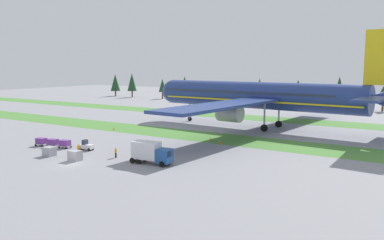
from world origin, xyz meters
The scene contains 17 objects.
ground_plane centered at (0.00, 0.00, 0.00)m, with size 400.00×400.00×0.00m, color gray.
grass_strip_near centered at (0.00, 33.31, 0.00)m, with size 320.00×12.15×0.01m, color #4C8438.
grass_strip_far centered at (0.00, 69.61, 0.00)m, with size 320.00×12.15×0.01m, color #4C8438.
airliner centered at (11.84, 51.30, 8.33)m, with size 65.33×80.49×23.24m.
baggage_tug centered at (-6.01, 8.88, 0.81)m, with size 2.79×1.74×1.97m.
cargo_dolly_lead centered at (-10.95, 8.00, 0.92)m, with size 2.43×1.86×1.55m.
cargo_dolly_second centered at (-13.81, 7.49, 0.92)m, with size 2.43×1.86×1.55m.
cargo_dolly_third centered at (-16.66, 6.98, 0.92)m, with size 2.43×1.86×1.55m.
catering_truck centered at (10.92, 6.99, 1.95)m, with size 7.16×3.03×3.58m.
ground_crew_marshaller centered at (-5.03, 6.15, 0.95)m, with size 0.45×0.39×1.74m.
ground_crew_loader centered at (2.95, 7.26, 0.95)m, with size 0.54×0.36×1.74m.
uld_container_0 centered at (-7.87, 1.99, 0.79)m, with size 2.00×1.60×1.59m, color #A3A3A8.
uld_container_1 centered at (-1.28, 2.01, 0.85)m, with size 2.00×1.60×1.69m, color #A3A3A8.
taxiway_marker_0 centered at (-18.57, 29.49, 0.34)m, with size 0.44×0.44×0.69m, color orange.
taxiway_marker_1 centered at (8.83, 29.67, 0.32)m, with size 0.44×0.44×0.65m, color orange.
taxiway_marker_2 centered at (12.39, 27.74, 0.35)m, with size 0.44×0.44×0.70m, color orange.
distant_tree_line centered at (3.01, 112.56, 6.62)m, with size 203.20×10.40×12.24m.
Camera 1 is at (50.03, -42.27, 15.61)m, focal length 37.22 mm.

